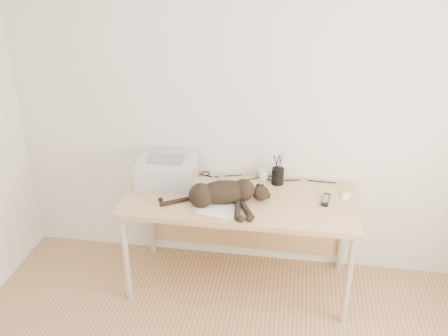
% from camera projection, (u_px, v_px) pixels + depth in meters
% --- Properties ---
extents(wall_back, '(3.50, 0.00, 3.50)m').
position_uv_depth(wall_back, '(248.00, 103.00, 3.50)').
color(wall_back, silver).
rests_on(wall_back, floor).
extents(desk, '(1.60, 0.70, 0.74)m').
position_uv_depth(desk, '(242.00, 208.00, 3.57)').
color(desk, tan).
rests_on(desk, floor).
extents(printer, '(0.42, 0.37, 0.19)m').
position_uv_depth(printer, '(167.00, 171.00, 3.59)').
color(printer, '#B4B4B9').
rests_on(printer, desk).
extents(papers, '(0.36, 0.30, 0.01)m').
position_uv_depth(papers, '(220.00, 209.00, 3.29)').
color(papers, white).
rests_on(papers, desk).
extents(cat, '(0.74, 0.38, 0.17)m').
position_uv_depth(cat, '(221.00, 194.00, 3.32)').
color(cat, black).
rests_on(cat, desk).
extents(mug, '(0.13, 0.13, 0.09)m').
position_uv_depth(mug, '(264.00, 175.00, 3.64)').
color(mug, white).
rests_on(mug, desk).
extents(pen_cup, '(0.09, 0.09, 0.23)m').
position_uv_depth(pen_cup, '(278.00, 176.00, 3.59)').
color(pen_cup, black).
rests_on(pen_cup, desk).
extents(remote_grey, '(0.06, 0.16, 0.02)m').
position_uv_depth(remote_grey, '(221.00, 180.00, 3.64)').
color(remote_grey, gray).
rests_on(remote_grey, desk).
extents(remote_black, '(0.07, 0.17, 0.02)m').
position_uv_depth(remote_black, '(326.00, 200.00, 3.38)').
color(remote_black, black).
rests_on(remote_black, desk).
extents(mouse, '(0.10, 0.13, 0.04)m').
position_uv_depth(mouse, '(346.00, 194.00, 3.43)').
color(mouse, white).
rests_on(mouse, desk).
extents(cable_tangle, '(1.36, 0.08, 0.01)m').
position_uv_depth(cable_tangle, '(245.00, 176.00, 3.70)').
color(cable_tangle, black).
rests_on(cable_tangle, desk).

